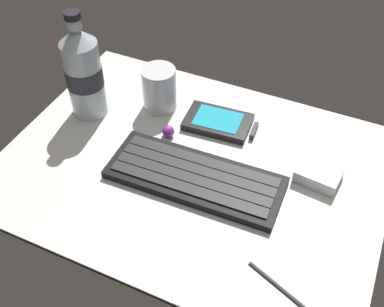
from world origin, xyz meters
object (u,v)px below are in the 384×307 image
(water_bottle, at_px, (84,72))
(charger_block, at_px, (319,174))
(keyboard, at_px, (195,177))
(stylus_pen, at_px, (276,284))
(handheld_device, at_px, (221,123))
(trackball_mouse, at_px, (168,131))
(juice_cup, at_px, (159,90))

(water_bottle, height_order, charger_block, water_bottle)
(water_bottle, distance_m, charger_block, 0.44)
(keyboard, height_order, water_bottle, water_bottle)
(stylus_pen, bearing_deg, water_bottle, 175.68)
(handheld_device, relative_size, trackball_mouse, 6.00)
(charger_block, bearing_deg, water_bottle, -178.89)
(juice_cup, height_order, charger_block, juice_cup)
(juice_cup, height_order, trackball_mouse, juice_cup)
(charger_block, distance_m, stylus_pen, 0.22)
(handheld_device, bearing_deg, stylus_pen, -54.81)
(trackball_mouse, bearing_deg, juice_cup, 126.91)
(keyboard, height_order, stylus_pen, keyboard)
(water_bottle, relative_size, charger_block, 2.97)
(keyboard, relative_size, trackball_mouse, 13.33)
(keyboard, xyz_separation_m, stylus_pen, (0.18, -0.13, -0.00))
(juice_cup, xyz_separation_m, charger_block, (0.32, -0.06, -0.03))
(water_bottle, bearing_deg, charger_block, 1.11)
(keyboard, relative_size, stylus_pen, 3.09)
(handheld_device, distance_m, stylus_pen, 0.33)
(keyboard, height_order, juice_cup, juice_cup)
(charger_block, height_order, trackball_mouse, charger_block)
(keyboard, distance_m, trackball_mouse, 0.12)
(keyboard, bearing_deg, water_bottle, 162.82)
(water_bottle, distance_m, stylus_pen, 0.49)
(charger_block, relative_size, trackball_mouse, 3.18)
(stylus_pen, bearing_deg, keyboard, 165.65)
(water_bottle, xyz_separation_m, stylus_pen, (0.43, -0.21, -0.09))
(trackball_mouse, bearing_deg, handheld_device, 40.37)
(handheld_device, xyz_separation_m, stylus_pen, (0.19, -0.27, -0.00))
(water_bottle, height_order, trackball_mouse, water_bottle)
(handheld_device, bearing_deg, trackball_mouse, -139.63)
(handheld_device, xyz_separation_m, charger_block, (0.20, -0.06, 0.00))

